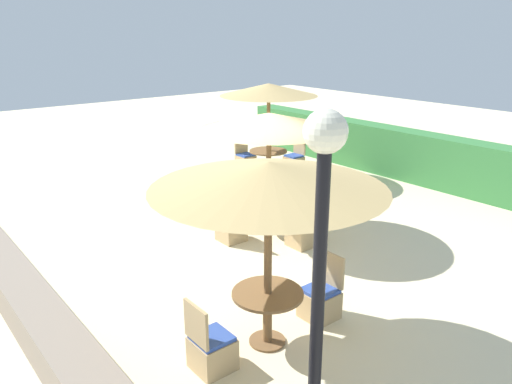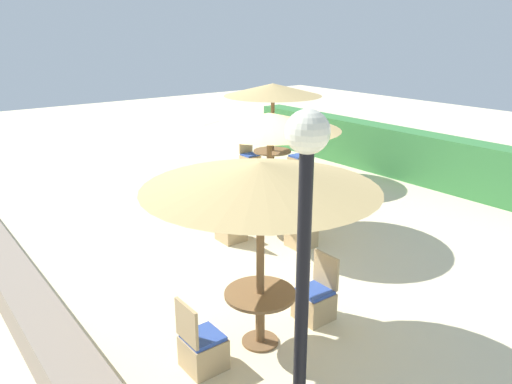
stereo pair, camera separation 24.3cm
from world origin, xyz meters
TOP-DOWN VIEW (x-y plane):
  - ground_plane at (0.00, 0.00)m, footprint 40.00×40.00m
  - hedge_row at (0.00, 6.28)m, footprint 13.00×0.70m
  - stone_border at (0.00, -3.80)m, footprint 10.00×0.56m
  - lamp_post at (4.47, -2.32)m, footprint 0.36×0.36m
  - parasol_front_right at (2.86, -1.52)m, footprint 2.84×2.84m
  - round_table_front_right at (2.86, -1.52)m, footprint 0.92×0.92m
  - patio_chair_front_right_north at (2.87, -0.55)m, footprint 0.46×0.46m
  - patio_chair_front_right_south at (2.84, -2.39)m, footprint 0.46×0.46m
  - parasol_center at (-0.05, 0.96)m, footprint 2.74×2.74m
  - round_table_center at (-0.05, 0.96)m, footprint 0.97×0.97m
  - patio_chair_center_east at (0.95, 0.95)m, footprint 0.46×0.46m
  - patio_chair_center_south at (-0.10, 0.05)m, footprint 0.46×0.46m
  - patio_chair_center_north at (-0.07, 1.96)m, footprint 0.46×0.46m
  - patio_chair_center_west at (-1.00, 0.98)m, footprint 0.46×0.46m
  - parasol_back_left at (-3.00, 3.46)m, footprint 2.59×2.59m
  - round_table_back_left at (-3.00, 3.46)m, footprint 1.03×1.03m
  - patio_chair_back_left_north at (-3.03, 4.48)m, footprint 0.46×0.46m
  - patio_chair_back_left_west at (-4.02, 3.45)m, footprint 0.46×0.46m

SIDE VIEW (x-z plane):
  - ground_plane at x=0.00m, z-range 0.00..0.00m
  - patio_chair_front_right_north at x=2.87m, z-range -0.20..0.73m
  - patio_chair_front_right_south at x=2.84m, z-range -0.20..0.73m
  - patio_chair_center_east at x=0.95m, z-range -0.20..0.73m
  - patio_chair_center_south at x=-0.10m, z-range -0.20..0.73m
  - patio_chair_center_north at x=-0.07m, z-range -0.20..0.73m
  - patio_chair_center_west at x=-1.00m, z-range -0.20..0.73m
  - patio_chair_back_left_north at x=-3.03m, z-range -0.20..0.73m
  - patio_chair_back_left_west at x=-4.02m, z-range -0.20..0.73m
  - stone_border at x=0.00m, z-range 0.00..0.54m
  - round_table_center at x=-0.05m, z-range 0.19..0.89m
  - round_table_front_right at x=2.86m, z-range 0.18..0.91m
  - round_table_back_left at x=-3.00m, z-range 0.21..0.95m
  - hedge_row at x=0.00m, z-range 0.00..1.32m
  - parasol_center at x=-0.05m, z-range 1.03..3.42m
  - parasol_front_right at x=2.86m, z-range 1.05..3.49m
  - lamp_post at x=4.47m, z-range 0.69..4.01m
  - parasol_back_left at x=-3.00m, z-range 1.10..3.64m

